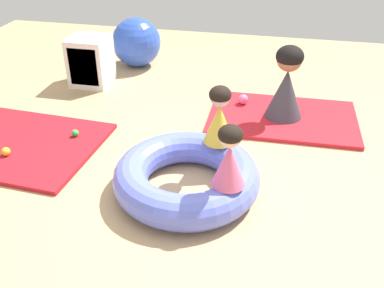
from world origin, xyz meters
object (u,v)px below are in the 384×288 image
object	(u,v)px
inflatable_cushion	(187,176)
play_ball_yellow	(6,152)
child_in_yellow	(219,115)
play_ball_green	(75,133)
adult_seated	(287,83)
play_ball_pink	(243,99)
child_in_pink	(229,157)
exercise_ball_large	(136,42)
storage_cube	(90,61)

from	to	relation	value
inflatable_cushion	play_ball_yellow	distance (m)	1.65
inflatable_cushion	play_ball_yellow	xyz separation A→B (m)	(-1.65, 0.11, -0.06)
child_in_yellow	inflatable_cushion	bearing A→B (deg)	-150.76
play_ball_yellow	child_in_yellow	bearing A→B (deg)	7.75
play_ball_yellow	play_ball_green	world-z (taller)	play_ball_yellow
adult_seated	play_ball_yellow	world-z (taller)	adult_seated
inflatable_cushion	play_ball_green	size ratio (longest dim) A/B	17.16
child_in_yellow	play_ball_yellow	size ratio (longest dim) A/B	6.39
adult_seated	play_ball_pink	distance (m)	0.56
child_in_pink	play_ball_yellow	size ratio (longest dim) A/B	6.14
play_ball_green	exercise_ball_large	xyz separation A→B (m)	(-0.04, 1.98, 0.24)
child_in_yellow	play_ball_green	size ratio (longest dim) A/B	7.32
play_ball_pink	play_ball_green	xyz separation A→B (m)	(-1.46, -1.03, -0.02)
inflatable_cushion	play_ball_green	bearing A→B (deg)	155.47
play_ball_green	exercise_ball_large	distance (m)	1.99
adult_seated	exercise_ball_large	xyz separation A→B (m)	(-1.93, 1.14, -0.09)
play_ball_pink	storage_cube	distance (m)	1.87
play_ball_pink	play_ball_green	world-z (taller)	play_ball_pink
play_ball_pink	child_in_yellow	bearing A→B (deg)	-93.63
child_in_yellow	storage_cube	world-z (taller)	child_in_yellow
exercise_ball_large	storage_cube	size ratio (longest dim) A/B	1.12
play_ball_yellow	storage_cube	world-z (taller)	storage_cube
inflatable_cushion	adult_seated	world-z (taller)	adult_seated
play_ball_yellow	adult_seated	bearing A→B (deg)	28.48
child_in_pink	play_ball_pink	bearing A→B (deg)	-92.44
play_ball_green	adult_seated	bearing A→B (deg)	23.74
child_in_pink	play_ball_yellow	xyz separation A→B (m)	(-1.99, 0.32, -0.42)
exercise_ball_large	play_ball_yellow	bearing A→B (deg)	-99.61
child_in_pink	storage_cube	bearing A→B (deg)	-51.62
inflatable_cushion	exercise_ball_large	world-z (taller)	exercise_ball_large
child_in_yellow	play_ball_green	bearing A→B (deg)	139.26
adult_seated	play_ball_green	size ratio (longest dim) A/B	11.11
child_in_yellow	exercise_ball_large	size ratio (longest dim) A/B	0.78
play_ball_pink	exercise_ball_large	size ratio (longest dim) A/B	0.17
play_ball_yellow	exercise_ball_large	size ratio (longest dim) A/B	0.12
child_in_yellow	play_ball_yellow	distance (m)	1.90
inflatable_cushion	play_ball_yellow	bearing A→B (deg)	176.18
adult_seated	play_ball_green	bearing A→B (deg)	-130.82
child_in_yellow	adult_seated	xyz separation A→B (m)	(0.51, 1.02, -0.11)
adult_seated	exercise_ball_large	world-z (taller)	adult_seated
inflatable_cushion	play_ball_green	distance (m)	1.32
play_ball_pink	storage_cube	size ratio (longest dim) A/B	0.19
child_in_pink	child_in_yellow	distance (m)	0.59
child_in_pink	exercise_ball_large	bearing A→B (deg)	-64.98
child_in_yellow	storage_cube	size ratio (longest dim) A/B	0.87
child_in_pink	child_in_yellow	xyz separation A→B (m)	(-0.16, 0.57, 0.01)
play_ball_pink	play_ball_green	bearing A→B (deg)	-145.01
adult_seated	storage_cube	bearing A→B (deg)	-165.65
child_in_pink	adult_seated	size ratio (longest dim) A/B	0.63
play_ball_yellow	exercise_ball_large	bearing A→B (deg)	80.39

